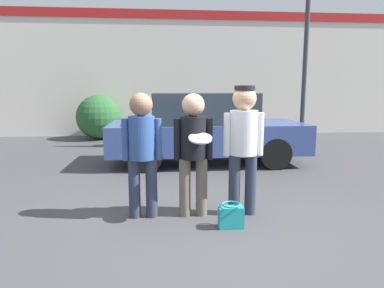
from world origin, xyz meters
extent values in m
plane|color=#3F3F42|center=(0.00, 0.00, 0.00)|extent=(56.00, 56.00, 0.00)
cube|color=silver|center=(0.00, 8.12, 2.15)|extent=(24.00, 0.18, 4.31)
cube|color=#B21E1E|center=(0.00, 8.01, 4.16)|extent=(24.00, 0.04, 0.30)
cylinder|color=#2D3347|center=(-0.81, 0.07, 0.39)|extent=(0.15, 0.15, 0.77)
cylinder|color=#2D3347|center=(-0.59, 0.07, 0.39)|extent=(0.15, 0.15, 0.77)
cylinder|color=#2D4C8C|center=(-0.70, 0.07, 1.04)|extent=(0.33, 0.33, 0.55)
cylinder|color=#2D4C8C|center=(-0.90, 0.07, 1.02)|extent=(0.09, 0.09, 0.53)
cylinder|color=#2D4C8C|center=(-0.49, 0.07, 1.02)|extent=(0.09, 0.09, 0.53)
sphere|color=#8C664C|center=(-0.70, 0.07, 1.46)|extent=(0.29, 0.29, 0.29)
cylinder|color=#665B4C|center=(-0.16, 0.07, 0.38)|extent=(0.15, 0.15, 0.77)
cylinder|color=#665B4C|center=(0.06, 0.07, 0.38)|extent=(0.15, 0.15, 0.77)
cylinder|color=black|center=(-0.05, 0.07, 1.04)|extent=(0.33, 0.33, 0.54)
cylinder|color=black|center=(-0.25, 0.07, 1.02)|extent=(0.09, 0.09, 0.53)
cylinder|color=black|center=(0.16, 0.07, 1.02)|extent=(0.09, 0.09, 0.53)
sphere|color=tan|center=(-0.05, 0.07, 1.46)|extent=(0.29, 0.29, 0.29)
cylinder|color=silver|center=(0.02, -0.19, 1.07)|extent=(0.28, 0.28, 0.11)
cylinder|color=#2D3347|center=(0.50, 0.05, 0.40)|extent=(0.15, 0.15, 0.81)
cylinder|color=#2D3347|center=(0.72, 0.05, 0.40)|extent=(0.15, 0.15, 0.81)
cylinder|color=silver|center=(0.61, 0.05, 1.10)|extent=(0.36, 0.36, 0.57)
cylinder|color=silver|center=(0.39, 0.05, 1.08)|extent=(0.09, 0.09, 0.56)
cylinder|color=silver|center=(0.83, 0.05, 1.08)|extent=(0.09, 0.09, 0.56)
sphere|color=tan|center=(0.61, 0.05, 1.54)|extent=(0.30, 0.30, 0.30)
cylinder|color=black|center=(0.61, 0.05, 1.67)|extent=(0.26, 0.26, 0.06)
cube|color=#334784|center=(0.57, 3.28, 0.59)|extent=(4.27, 1.76, 0.63)
cube|color=#28333D|center=(0.49, 3.28, 1.23)|extent=(2.22, 1.51, 0.66)
cylinder|color=black|center=(1.89, 4.06, 0.33)|extent=(0.65, 0.22, 0.65)
cylinder|color=black|center=(1.89, 2.49, 0.33)|extent=(0.65, 0.22, 0.65)
cylinder|color=black|center=(-0.75, 4.06, 0.33)|extent=(0.65, 0.22, 0.65)
cylinder|color=black|center=(-0.75, 2.49, 0.33)|extent=(0.65, 0.22, 0.65)
cylinder|color=#38383D|center=(3.33, 4.58, 3.35)|extent=(0.12, 0.12, 6.71)
sphere|color=#285B2D|center=(-2.47, 7.21, 0.72)|extent=(1.44, 1.44, 1.44)
cube|color=teal|center=(0.37, -0.39, 0.13)|extent=(0.30, 0.14, 0.26)
torus|color=teal|center=(0.37, -0.39, 0.29)|extent=(0.23, 0.23, 0.02)
camera|label=1|loc=(-0.46, -4.24, 1.66)|focal=32.00mm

